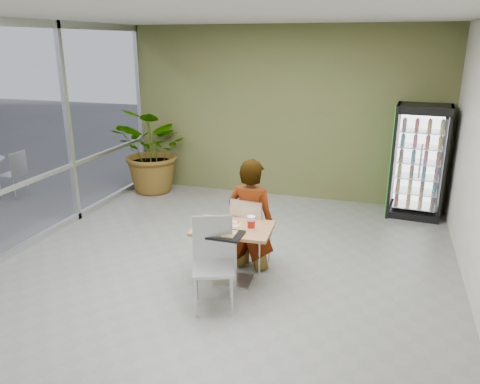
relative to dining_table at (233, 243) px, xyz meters
The scene contains 13 objects.
ground 0.59m from the dining_table, 150.34° to the left, with size 7.00×7.00×0.00m, color slate.
room_envelope 1.10m from the dining_table, 150.34° to the left, with size 6.00×7.00×3.20m, color silver, non-canonical shape.
storefront_frame 3.40m from the dining_table, behind, with size 0.10×7.00×3.20m, color silver, non-canonical shape.
dining_table is the anchor object (origin of this frame).
chair_far 0.45m from the dining_table, 81.00° to the left, with size 0.48×0.49×0.98m.
chair_near 0.53m from the dining_table, 97.21° to the right, with size 0.59×0.60×1.03m.
seated_woman 0.51m from the dining_table, 80.52° to the left, with size 0.66×0.43×1.79m, color black.
pizza_plate 0.24m from the dining_table, 121.20° to the left, with size 0.31×0.29×0.03m.
soda_cup 0.38m from the dining_table, ahead, with size 0.10×0.10×0.17m.
napkin_stack 0.44m from the dining_table, 152.35° to the right, with size 0.15×0.15×0.02m, color white.
cafeteria_tray 0.37m from the dining_table, 95.61° to the right, with size 0.47×0.34×0.03m, color black.
beverage_fridge 3.95m from the dining_table, 55.34° to the left, with size 0.92×0.74×1.91m.
potted_plant 4.07m from the dining_table, 130.70° to the left, with size 1.53×1.32×1.70m, color #245C25.
Camera 1 is at (1.90, -5.12, 2.89)m, focal length 35.00 mm.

